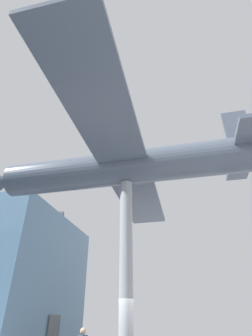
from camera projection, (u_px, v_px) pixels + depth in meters
support_pylon_central at (126, 266)px, 10.11m from camera, size 0.54×0.54×7.27m
suspended_airplane at (121, 168)px, 12.44m from camera, size 15.27×13.69×3.21m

